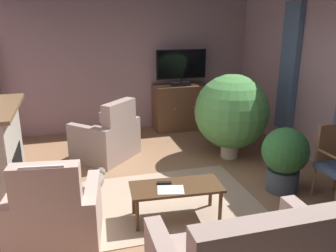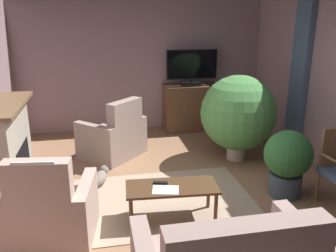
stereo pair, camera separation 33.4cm
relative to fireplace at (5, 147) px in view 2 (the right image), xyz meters
name	(u,v)px [view 2 (the right image)]	position (x,y,z in m)	size (l,w,h in m)	color
ground_plane	(177,203)	(2.25, -0.96, -0.60)	(5.65, 7.13, 0.04)	#936B4C
wall_back	(142,66)	(2.25, 2.35, 0.74)	(5.65, 0.10, 2.63)	gray
curtain_panel_far	(300,70)	(4.71, 0.48, 0.87)	(0.10, 0.44, 2.21)	slate
rug_central	(148,202)	(1.88, -0.91, -0.57)	(2.75, 1.69, 0.01)	tan
fireplace	(5,147)	(0.00, 0.00, 0.00)	(0.96, 1.59, 1.20)	#4C4C51
tv_cabinet	(190,108)	(3.21, 2.00, -0.12)	(1.11, 0.57, 0.95)	#402A1C
television	(192,67)	(3.21, 1.95, 0.76)	(1.04, 0.20, 0.73)	black
coffee_table	(172,190)	(2.11, -1.34, -0.20)	(1.10, 0.54, 0.43)	#4C331E
tv_remote	(160,183)	(1.98, -1.25, -0.13)	(0.17, 0.05, 0.02)	black
folded_newspaper	(166,190)	(2.01, -1.42, -0.14)	(0.30, 0.22, 0.01)	silver
armchair_by_fireplace	(50,212)	(0.75, -1.49, -0.24)	(1.00, 0.92, 1.06)	#BC9E8E
armchair_near_window	(114,137)	(1.54, 0.80, -0.24)	(1.24, 1.24, 1.02)	#A3897F
potted_plant_on_hearth_side	(288,160)	(3.73, -1.05, -0.06)	(0.63, 0.63, 0.91)	#3D4C5B
potted_plant_small_fern_corner	(238,113)	(3.55, 0.26, 0.22)	(1.24, 1.24, 1.42)	beige
cat	(100,177)	(1.28, -0.22, -0.48)	(0.32, 0.67, 0.20)	gray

